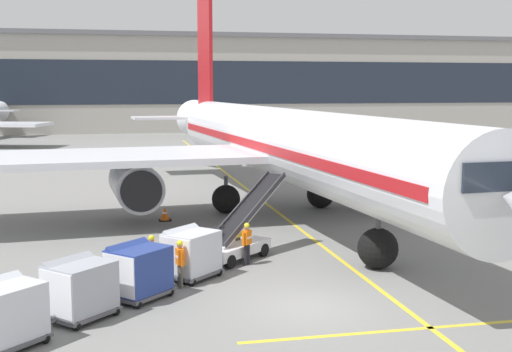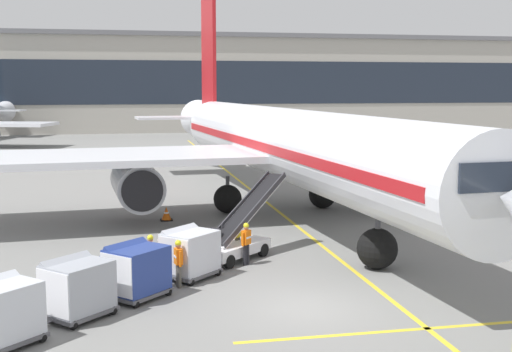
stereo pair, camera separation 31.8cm
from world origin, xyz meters
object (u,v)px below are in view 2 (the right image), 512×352
object	(u,v)px
ground_crew_wingwalker	(151,254)
safety_cone_engine_keepout	(166,214)
baggage_cart_second	(136,270)
baggage_cart_fourth	(0,311)
baggage_cart_lead	(189,252)
ground_crew_marshaller	(237,233)
parked_airplane	(282,144)
ground_crew_by_carts	(178,260)
belt_loader	(235,237)
ground_crew_by_loader	(246,241)
baggage_cart_third	(77,287)

from	to	relation	value
ground_crew_wingwalker	safety_cone_engine_keepout	xyz separation A→B (m)	(1.33, 11.34, -0.63)
safety_cone_engine_keepout	baggage_cart_second	bearing A→B (deg)	-98.17
baggage_cart_second	ground_crew_wingwalker	size ratio (longest dim) A/B	1.46
ground_crew_wingwalker	baggage_cart_fourth	bearing A→B (deg)	-127.89
baggage_cart_lead	ground_crew_marshaller	bearing A→B (deg)	50.29
parked_airplane	ground_crew_marshaller	bearing A→B (deg)	-114.35
ground_crew_by_carts	ground_crew_wingwalker	world-z (taller)	same
parked_airplane	safety_cone_engine_keepout	xyz separation A→B (m)	(-6.59, -0.68, -3.64)
baggage_cart_lead	safety_cone_engine_keepout	xyz separation A→B (m)	(-0.12, 11.27, -0.64)
parked_airplane	baggage_cart_lead	xyz separation A→B (m)	(-6.48, -11.95, -3.00)
ground_crew_by_carts	ground_crew_marshaller	world-z (taller)	same
belt_loader	ground_crew_marshaller	bearing A→B (deg)	66.54
baggage_cart_second	parked_airplane	bearing A→B (deg)	58.82
ground_crew_wingwalker	parked_airplane	bearing A→B (deg)	56.62
baggage_cart_lead	ground_crew_wingwalker	distance (m)	1.45
belt_loader	safety_cone_engine_keepout	bearing A→B (deg)	104.82
baggage_cart_lead	ground_crew_by_loader	distance (m)	2.82
parked_airplane	safety_cone_engine_keepout	distance (m)	7.56
baggage_cart_second	ground_crew_by_loader	size ratio (longest dim) A/B	1.46
baggage_cart_third	safety_cone_engine_keepout	world-z (taller)	baggage_cart_third
belt_loader	ground_crew_by_carts	world-z (taller)	belt_loader
baggage_cart_fourth	parked_airplane	bearing A→B (deg)	55.12
belt_loader	baggage_cart_second	distance (m)	6.27
belt_loader	ground_crew_by_carts	bearing A→B (deg)	-126.48
baggage_cart_second	baggage_cart_third	world-z (taller)	same
ground_crew_marshaller	baggage_cart_fourth	bearing A→B (deg)	-133.77
baggage_cart_lead	baggage_cart_third	xyz separation A→B (m)	(-3.90, -3.77, 0.00)
parked_airplane	ground_crew_marshaller	xyz separation A→B (m)	(-4.13, -9.13, -3.00)
belt_loader	baggage_cart_third	world-z (taller)	belt_loader
ground_crew_by_loader	ground_crew_wingwalker	bearing A→B (deg)	-159.58
belt_loader	safety_cone_engine_keepout	distance (m)	9.09
baggage_cart_third	baggage_cart_fourth	size ratio (longest dim) A/B	1.00
baggage_cart_fourth	ground_crew_by_loader	distance (m)	10.94
baggage_cart_second	ground_crew_by_carts	size ratio (longest dim) A/B	1.46
parked_airplane	belt_loader	xyz separation A→B (m)	(-4.27, -9.46, -3.08)
baggage_cart_second	ground_crew_by_carts	distance (m)	1.81
baggage_cart_second	ground_crew_wingwalker	xyz separation A→B (m)	(0.59, 2.05, -0.00)
parked_airplane	safety_cone_engine_keepout	bearing A→B (deg)	-174.10
ground_crew_marshaller	baggage_cart_third	bearing A→B (deg)	-133.44
belt_loader	ground_crew_marshaller	xyz separation A→B (m)	(0.14, 0.33, 0.08)
ground_crew_by_loader	baggage_cart_third	bearing A→B (deg)	-140.96
belt_loader	baggage_cart_third	distance (m)	8.75
ground_crew_by_loader	ground_crew_by_carts	size ratio (longest dim) A/B	1.00
parked_airplane	ground_crew_by_loader	world-z (taller)	parked_airplane
baggage_cart_fourth	baggage_cart_lead	bearing A→B (deg)	44.40
belt_loader	baggage_cart_second	xyz separation A→B (m)	(-4.24, -4.62, 0.08)
belt_loader	ground_crew_wingwalker	bearing A→B (deg)	-144.88
baggage_cart_lead	baggage_cart_second	xyz separation A→B (m)	(-2.04, -2.12, 0.00)
baggage_cart_second	safety_cone_engine_keepout	size ratio (longest dim) A/B	3.41
belt_loader	safety_cone_engine_keepout	size ratio (longest dim) A/B	6.14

